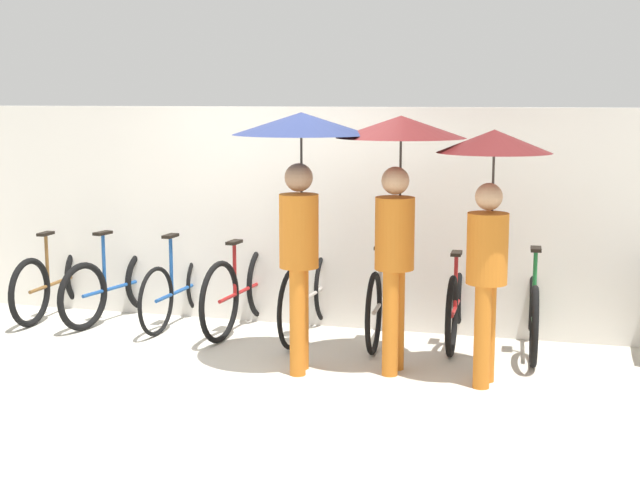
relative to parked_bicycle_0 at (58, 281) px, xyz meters
The scene contains 13 objects.
ground_plane 2.83m from the parked_bicycle_0, 30.87° to the right, with size 30.00×30.00×0.00m, color beige.
back_wall 2.53m from the parked_bicycle_0, ahead, with size 13.95×0.12×2.15m.
parked_bicycle_0 is the anchor object (origin of this frame).
parked_bicycle_1 0.69m from the parked_bicycle_0, ahead, with size 0.54×1.61×1.09m.
parked_bicycle_2 1.38m from the parked_bicycle_0, ahead, with size 0.44×1.65×1.08m.
parked_bicycle_3 2.06m from the parked_bicycle_0, ahead, with size 0.44×1.77×0.97m.
parked_bicycle_4 2.75m from the parked_bicycle_0, ahead, with size 0.44×1.79×1.10m.
parked_bicycle_5 3.44m from the parked_bicycle_0, ahead, with size 0.44×1.82×1.06m.
parked_bicycle_6 4.12m from the parked_bicycle_0, ahead, with size 0.44×1.68×0.98m.
parked_bicycle_7 4.81m from the parked_bicycle_0, ahead, with size 0.44×1.75×1.04m.
pedestrian_leading 3.45m from the parked_bicycle_0, 20.81° to the right, with size 1.13×1.13×2.12m.
pedestrian_center 4.07m from the parked_bicycle_0, 14.12° to the right, with size 1.06×1.06×2.10m.
pedestrian_trailing 4.76m from the parked_bicycle_0, 13.47° to the right, with size 0.89×0.89×2.00m.
Camera 1 is at (2.59, -6.59, 2.25)m, focal length 50.00 mm.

